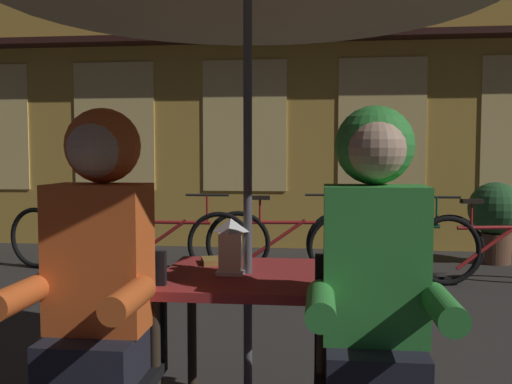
% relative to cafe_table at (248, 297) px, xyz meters
% --- Properties ---
extents(cafe_table, '(0.72, 0.72, 0.74)m').
position_rel_cafe_table_xyz_m(cafe_table, '(0.00, 0.00, 0.00)').
color(cafe_table, maroon).
rests_on(cafe_table, ground_plane).
extents(lantern, '(0.11, 0.11, 0.23)m').
position_rel_cafe_table_xyz_m(lantern, '(-0.07, -0.02, 0.22)').
color(lantern, white).
rests_on(lantern, cafe_table).
extents(chair_left, '(0.40, 0.40, 0.87)m').
position_rel_cafe_table_xyz_m(chair_left, '(-0.48, -0.37, -0.15)').
color(chair_left, black).
rests_on(chair_left, ground_plane).
extents(chair_right, '(0.40, 0.40, 0.87)m').
position_rel_cafe_table_xyz_m(chair_right, '(0.48, -0.37, -0.15)').
color(chair_right, black).
rests_on(chair_right, ground_plane).
extents(person_left_hooded, '(0.45, 0.56, 1.40)m').
position_rel_cafe_table_xyz_m(person_left_hooded, '(-0.48, -0.43, 0.21)').
color(person_left_hooded, black).
rests_on(person_left_hooded, ground_plane).
extents(person_right_hooded, '(0.45, 0.56, 1.40)m').
position_rel_cafe_table_xyz_m(person_right_hooded, '(0.48, -0.43, 0.21)').
color(person_right_hooded, black).
rests_on(person_right_hooded, ground_plane).
extents(shopfront_building, '(10.00, 0.93, 6.20)m').
position_rel_cafe_table_xyz_m(shopfront_building, '(-0.68, 5.40, 2.45)').
color(shopfront_building, gold).
rests_on(shopfront_building, ground_plane).
extents(bicycle_nearest, '(1.64, 0.45, 0.84)m').
position_rel_cafe_table_xyz_m(bicycle_nearest, '(-2.26, 3.36, -0.29)').
color(bicycle_nearest, black).
rests_on(bicycle_nearest, ground_plane).
extents(bicycle_second, '(1.68, 0.10, 0.84)m').
position_rel_cafe_table_xyz_m(bicycle_second, '(-1.21, 3.28, -0.29)').
color(bicycle_second, black).
rests_on(bicycle_second, ground_plane).
extents(bicycle_third, '(1.68, 0.18, 0.84)m').
position_rel_cafe_table_xyz_m(bicycle_third, '(-0.02, 3.40, -0.29)').
color(bicycle_third, black).
rests_on(bicycle_third, ground_plane).
extents(bicycle_fourth, '(1.68, 0.10, 0.84)m').
position_rel_cafe_table_xyz_m(bicycle_fourth, '(1.02, 3.23, -0.29)').
color(bicycle_fourth, black).
rests_on(bicycle_fourth, ground_plane).
extents(bicycle_fifth, '(1.66, 0.36, 0.84)m').
position_rel_cafe_table_xyz_m(bicycle_fifth, '(1.99, 3.23, -0.29)').
color(bicycle_fifth, black).
rests_on(bicycle_fifth, ground_plane).
extents(book, '(0.23, 0.19, 0.02)m').
position_rel_cafe_table_xyz_m(book, '(-0.13, 0.20, 0.11)').
color(book, olive).
rests_on(book, cafe_table).
extents(potted_plant, '(0.60, 0.60, 0.92)m').
position_rel_cafe_table_xyz_m(potted_plant, '(2.27, 4.33, -0.09)').
color(potted_plant, brown).
rests_on(potted_plant, ground_plane).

